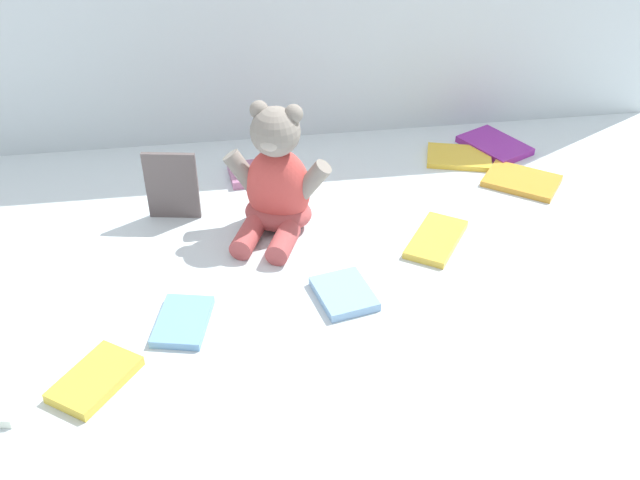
{
  "coord_description": "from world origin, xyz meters",
  "views": [
    {
      "loc": [
        -0.15,
        -1.0,
        0.74
      ],
      "look_at": [
        -0.02,
        -0.1,
        0.1
      ],
      "focal_mm": 42.42,
      "sensor_mm": 36.0,
      "label": 1
    }
  ],
  "objects": [
    {
      "name": "ground_plane",
      "position": [
        0.0,
        0.0,
        0.0
      ],
      "size": [
        3.2,
        3.2,
        0.0
      ],
      "primitive_type": "plane",
      "color": "silver"
    },
    {
      "name": "backdrop_drape",
      "position": [
        0.0,
        0.44,
        0.28
      ],
      "size": [
        1.59,
        0.03,
        0.56
      ],
      "primitive_type": "cube",
      "color": "silver",
      "rests_on": "ground_plane"
    },
    {
      "name": "teddy_bear",
      "position": [
        -0.06,
        0.09,
        0.08
      ],
      "size": [
        0.19,
        0.19,
        0.23
      ],
      "rotation": [
        0.0,
        0.0,
        -0.4
      ],
      "color": "#D84C47",
      "rests_on": "ground_plane"
    },
    {
      "name": "book_case_0",
      "position": [
        -0.24,
        0.15,
        0.06
      ],
      "size": [
        0.09,
        0.03,
        0.13
      ],
      "primitive_type": "cube",
      "rotation": [
        0.02,
        0.0,
        -0.18
      ],
      "color": "#5D5252",
      "rests_on": "ground_plane"
    },
    {
      "name": "book_case_1",
      "position": [
        -0.08,
        0.27,
        0.01
      ],
      "size": [
        0.12,
        0.09,
        0.02
      ],
      "primitive_type": "cube",
      "rotation": [
        0.0,
        0.0,
        1.66
      ],
      "color": "#AB6B92",
      "rests_on": "ground_plane"
    },
    {
      "name": "book_case_2",
      "position": [
        -0.34,
        -0.25,
        0.01
      ],
      "size": [
        0.13,
        0.14,
        0.02
      ],
      "primitive_type": "cube",
      "rotation": [
        0.0,
        0.0,
        2.5
      ],
      "color": "gold",
      "rests_on": "ground_plane"
    },
    {
      "name": "book_case_3",
      "position": [
        0.41,
        0.17,
        0.01
      ],
      "size": [
        0.16,
        0.16,
        0.01
      ],
      "primitive_type": "cube",
      "rotation": [
        0.0,
        0.0,
        4.07
      ],
      "color": "gold",
      "rests_on": "ground_plane"
    },
    {
      "name": "book_case_4",
      "position": [
        0.2,
        0.01,
        0.01
      ],
      "size": [
        0.14,
        0.15,
        0.01
      ],
      "primitive_type": "cube",
      "rotation": [
        0.0,
        0.0,
        5.69
      ],
      "color": "gold",
      "rests_on": "ground_plane"
    },
    {
      "name": "book_case_5",
      "position": [
        0.41,
        0.31,
        0.01
      ],
      "size": [
        0.14,
        0.16,
        0.01
      ],
      "primitive_type": "cube",
      "rotation": [
        0.0,
        0.0,
        3.61
      ],
      "color": "purple",
      "rests_on": "ground_plane"
    },
    {
      "name": "book_case_8",
      "position": [
        -0.23,
        -0.14,
        0.01
      ],
      "size": [
        0.1,
        0.12,
        0.01
      ],
      "primitive_type": "cube",
      "rotation": [
        0.0,
        0.0,
        6.05
      ],
      "color": "#70A7DB",
      "rests_on": "ground_plane"
    },
    {
      "name": "book_case_10",
      "position": [
        0.32,
        0.28,
        0.01
      ],
      "size": [
        0.15,
        0.12,
        0.01
      ],
      "primitive_type": "cube",
      "rotation": [
        0.0,
        0.0,
        4.42
      ],
      "color": "yellow",
      "rests_on": "ground_plane"
    },
    {
      "name": "book_case_11",
      "position": [
        0.02,
        -0.12,
        0.01
      ],
      "size": [
        0.1,
        0.11,
        0.01
      ],
      "primitive_type": "cube",
      "rotation": [
        0.0,
        0.0,
        0.21
      ],
      "color": "#85B3DE",
      "rests_on": "ground_plane"
    }
  ]
}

